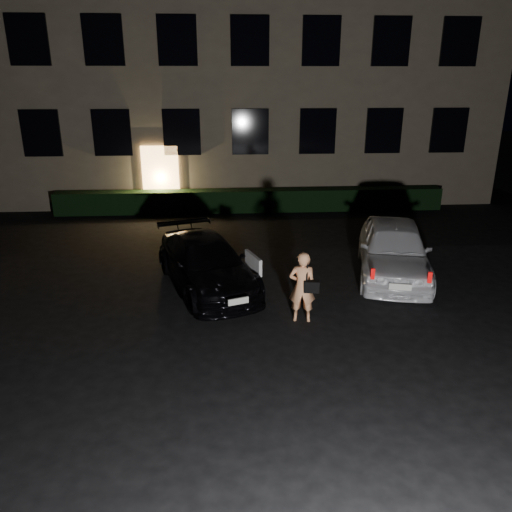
{
  "coord_description": "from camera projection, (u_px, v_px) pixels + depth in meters",
  "views": [
    {
      "loc": [
        -1.11,
        -8.55,
        4.96
      ],
      "look_at": [
        -0.39,
        2.0,
        1.16
      ],
      "focal_mm": 35.0,
      "sensor_mm": 36.0,
      "label": 1
    }
  ],
  "objects": [
    {
      "name": "hedge",
      "position": [
        251.0,
        200.0,
        19.49
      ],
      "size": [
        15.0,
        0.7,
        0.85
      ],
      "primitive_type": "cube",
      "color": "black",
      "rests_on": "ground"
    },
    {
      "name": "ground",
      "position": [
        283.0,
        346.0,
        9.78
      ],
      "size": [
        80.0,
        80.0,
        0.0
      ],
      "primitive_type": "plane",
      "color": "black",
      "rests_on": "ground"
    },
    {
      "name": "hatch",
      "position": [
        394.0,
        249.0,
        13.02
      ],
      "size": [
        2.75,
        4.62,
        1.47
      ],
      "rotation": [
        0.0,
        0.0,
        -0.25
      ],
      "color": "white",
      "rests_on": "ground"
    },
    {
      "name": "man",
      "position": [
        302.0,
        287.0,
        10.54
      ],
      "size": [
        0.66,
        0.46,
        1.57
      ],
      "rotation": [
        0.0,
        0.0,
        2.99
      ],
      "color": "#FFA871",
      "rests_on": "ground"
    },
    {
      "name": "building",
      "position": [
        245.0,
        52.0,
        21.83
      ],
      "size": [
        20.0,
        8.11,
        12.0
      ],
      "color": "#6C5E4D",
      "rests_on": "ground"
    },
    {
      "name": "sedan",
      "position": [
        206.0,
        263.0,
        12.34
      ],
      "size": [
        3.04,
        4.62,
        1.24
      ],
      "rotation": [
        0.0,
        0.0,
        0.33
      ],
      "color": "black",
      "rests_on": "ground"
    }
  ]
}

